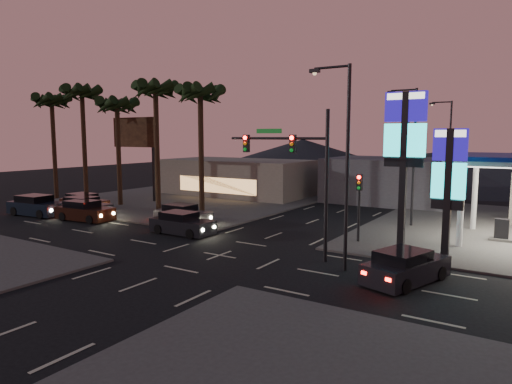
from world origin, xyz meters
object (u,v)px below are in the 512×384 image
Objects in this scene: car_lane_b_front at (182,215)px; car_lane_b_rear at (84,203)px; traffic_signal_mast at (297,162)px; car_lane_a_rear at (37,206)px; suv_station at (405,267)px; car_lane_a_front at (182,224)px; pylon_sign_short at (449,176)px; car_lane_b_mid at (84,207)px; car_lane_a_mid at (85,211)px; pylon_sign_tall at (405,140)px.

car_lane_b_rear is (-11.31, -0.25, 0.04)m from car_lane_b_front.
car_lane_a_rear is at bearing 179.65° from traffic_signal_mast.
traffic_signal_mast reaches higher than car_lane_b_rear.
car_lane_a_front is at bearing 171.33° from suv_station.
pylon_sign_short is 0.88× the size of traffic_signal_mast.
suv_station is at bearing -2.53° from car_lane_a_rear.
suv_station is (17.95, -5.12, 0.02)m from car_lane_b_front.
car_lane_b_mid is (-20.94, 2.08, -4.49)m from traffic_signal_mast.
suv_station is at bearing -10.99° from traffic_signal_mast.
traffic_signal_mast reaches higher than pylon_sign_short.
traffic_signal_mast is at bearing -9.04° from car_lane_b_rear.
pylon_sign_short is at bearing 4.66° from car_lane_a_front.
car_lane_a_front is 0.93× the size of car_lane_a_mid.
traffic_signal_mast is 1.62× the size of car_lane_b_mid.
car_lane_a_front is at bearing -170.52° from pylon_sign_tall.
car_lane_b_mid is 1.01× the size of car_lane_b_rear.
car_lane_a_rear is at bearing -176.20° from car_lane_a_front.
car_lane_a_mid is 1.00× the size of car_lane_b_mid.
car_lane_a_mid is (-26.41, -1.70, -3.93)m from pylon_sign_short.
suv_station reaches higher than car_lane_b_front.
car_lane_a_rear is 4.10m from car_lane_b_mid.
traffic_signal_mast is at bearing -143.48° from pylon_sign_tall.
traffic_signal_mast is at bearing -2.43° from car_lane_a_mid.
car_lane_b_mid is at bearing -179.12° from pylon_sign_short.
car_lane_b_rear reaches higher than suv_station.
car_lane_b_front is at bearing 178.60° from pylon_sign_tall.
pylon_sign_short is at bearing -4.23° from car_lane_b_front.
car_lane_b_mid is at bearing 144.45° from car_lane_a_mid.
car_lane_b_mid is at bearing 28.10° from car_lane_a_rear.
suv_station is at bearing -105.39° from pylon_sign_short.
car_lane_a_rear reaches higher than car_lane_a_front.
traffic_signal_mast reaches higher than car_lane_b_mid.
pylon_sign_tall reaches higher than car_lane_a_mid.
car_lane_a_front is 13.94m from car_lane_b_rear.
traffic_signal_mast is at bearing -7.10° from car_lane_a_front.
car_lane_b_mid is 27.36m from suv_station.
pylon_sign_short is at bearing 0.88° from car_lane_b_mid.
pylon_sign_short is 1.52× the size of car_lane_a_front.
car_lane_a_mid reaches higher than car_lane_a_front.
pylon_sign_tall is 17.44m from car_lane_b_front.
car_lane_a_mid reaches higher than car_lane_b_rear.
car_lane_a_rear reaches higher than suv_station.
traffic_signal_mast reaches higher than car_lane_b_front.
car_lane_b_rear is at bearing 66.80° from car_lane_a_rear.
car_lane_a_rear is at bearing -163.63° from car_lane_b_front.
car_lane_a_mid is 1.08× the size of car_lane_b_front.
car_lane_b_front is (-11.73, 3.92, -4.54)m from traffic_signal_mast.
car_lane_a_rear is at bearing -151.90° from car_lane_b_mid.
car_lane_b_rear is (-23.04, 3.67, -4.50)m from traffic_signal_mast.
car_lane_b_mid is (-11.61, 0.92, 0.05)m from car_lane_a_front.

